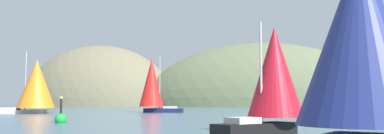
{
  "coord_description": "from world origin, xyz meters",
  "views": [
    {
      "loc": [
        7.66,
        -17.8,
        2.0
      ],
      "look_at": [
        0.0,
        25.49,
        5.49
      ],
      "focal_mm": 39.84,
      "sensor_mm": 36.0,
      "label": 1
    }
  ],
  "objects_px": {
    "channel_buoy": "(61,119)",
    "sailboat_crimson_sail": "(273,77)",
    "sailboat_red_spinnaker": "(152,84)",
    "sailboat_navy_sail": "(365,43)",
    "sailboat_orange_sail": "(36,85)"
  },
  "relations": [
    {
      "from": "sailboat_crimson_sail",
      "to": "sailboat_navy_sail",
      "type": "relative_size",
      "value": 0.75
    },
    {
      "from": "sailboat_crimson_sail",
      "to": "sailboat_red_spinnaker",
      "type": "distance_m",
      "value": 48.29
    },
    {
      "from": "sailboat_orange_sail",
      "to": "sailboat_red_spinnaker",
      "type": "distance_m",
      "value": 18.89
    },
    {
      "from": "sailboat_navy_sail",
      "to": "sailboat_red_spinnaker",
      "type": "distance_m",
      "value": 58.57
    },
    {
      "from": "sailboat_navy_sail",
      "to": "channel_buoy",
      "type": "xyz_separation_m",
      "value": [
        -22.21,
        19.41,
        -3.82
      ]
    },
    {
      "from": "sailboat_crimson_sail",
      "to": "sailboat_red_spinnaker",
      "type": "relative_size",
      "value": 0.71
    },
    {
      "from": "sailboat_red_spinnaker",
      "to": "channel_buoy",
      "type": "height_order",
      "value": "sailboat_red_spinnaker"
    },
    {
      "from": "sailboat_red_spinnaker",
      "to": "channel_buoy",
      "type": "relative_size",
      "value": 3.62
    },
    {
      "from": "sailboat_orange_sail",
      "to": "channel_buoy",
      "type": "bearing_deg",
      "value": -55.79
    },
    {
      "from": "channel_buoy",
      "to": "sailboat_crimson_sail",
      "type": "bearing_deg",
      "value": -27.02
    },
    {
      "from": "sailboat_orange_sail",
      "to": "sailboat_red_spinnaker",
      "type": "relative_size",
      "value": 1.06
    },
    {
      "from": "sailboat_orange_sail",
      "to": "sailboat_crimson_sail",
      "type": "bearing_deg",
      "value": -44.42
    },
    {
      "from": "sailboat_crimson_sail",
      "to": "sailboat_orange_sail",
      "type": "distance_m",
      "value": 51.75
    },
    {
      "from": "sailboat_crimson_sail",
      "to": "sailboat_orange_sail",
      "type": "bearing_deg",
      "value": 135.58
    },
    {
      "from": "sailboat_crimson_sail",
      "to": "channel_buoy",
      "type": "distance_m",
      "value": 21.41
    }
  ]
}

